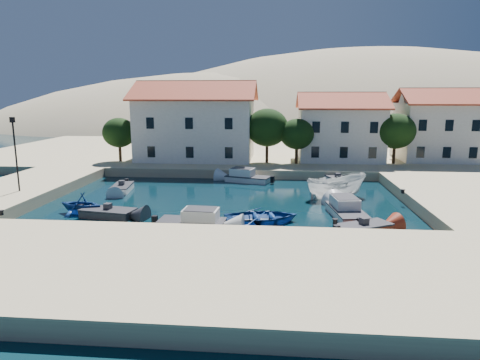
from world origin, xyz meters
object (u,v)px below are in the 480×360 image
at_px(building_right, 437,124).
at_px(lamppost, 15,147).
at_px(boat_east, 336,198).
at_px(building_left, 196,120).
at_px(cabin_cruiser_south, 192,222).
at_px(rowboat_south, 261,222).
at_px(building_mid, 340,126).
at_px(cabin_cruiser_east, 347,211).

relative_size(building_right, lamppost, 1.52).
height_order(building_right, boat_east, building_right).
height_order(building_left, cabin_cruiser_south, building_left).
relative_size(building_left, rowboat_south, 2.78).
relative_size(building_mid, lamppost, 1.69).
bearing_deg(cabin_cruiser_south, building_left, 103.45).
xyz_separation_m(building_left, building_right, (30.00, 2.00, -0.46)).
relative_size(building_mid, boat_east, 1.79).
height_order(building_left, rowboat_south, building_left).
distance_m(building_left, boat_east, 23.00).
xyz_separation_m(building_left, rowboat_south, (9.23, -24.03, -5.94)).
relative_size(building_left, building_right, 1.56).
relative_size(lamppost, boat_east, 1.06).
relative_size(building_left, building_mid, 1.40).
distance_m(lamppost, cabin_cruiser_east, 27.47).
distance_m(rowboat_south, cabin_cruiser_east, 6.62).
xyz_separation_m(cabin_cruiser_south, cabin_cruiser_east, (11.01, 3.78, 0.00)).
bearing_deg(boat_east, building_mid, -32.18).
height_order(building_mid, boat_east, building_mid).
height_order(building_mid, building_right, building_right).
distance_m(building_left, rowboat_south, 26.42).
height_order(building_right, cabin_cruiser_east, building_right).
xyz_separation_m(building_mid, cabin_cruiser_east, (-2.45, -23.11, -4.75)).
xyz_separation_m(building_mid, cabin_cruiser_south, (-13.46, -26.89, -4.75)).
relative_size(building_mid, cabin_cruiser_south, 2.26).
bearing_deg(building_left, boat_east, -45.54).
distance_m(building_left, building_right, 30.07).
xyz_separation_m(building_left, cabin_cruiser_east, (15.55, -22.11, -5.46)).
height_order(cabin_cruiser_south, cabin_cruiser_east, same).
bearing_deg(boat_east, building_right, -62.91).
distance_m(cabin_cruiser_south, rowboat_south, 5.07).
bearing_deg(cabin_cruiser_east, building_left, 27.51).
bearing_deg(boat_east, cabin_cruiser_east, 155.88).
xyz_separation_m(building_right, cabin_cruiser_east, (-14.45, -24.11, -5.00)).
xyz_separation_m(cabin_cruiser_south, boat_east, (11.03, 10.03, -0.48)).
bearing_deg(cabin_cruiser_south, building_right, 51.11).
xyz_separation_m(building_mid, rowboat_south, (-8.77, -25.03, -5.22)).
distance_m(lamppost, rowboat_south, 21.65).
bearing_deg(boat_east, cabin_cruiser_south, 108.31).
distance_m(lamppost, boat_east, 27.79).
relative_size(building_right, cabin_cruiser_south, 2.03).
distance_m(building_left, building_mid, 18.04).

